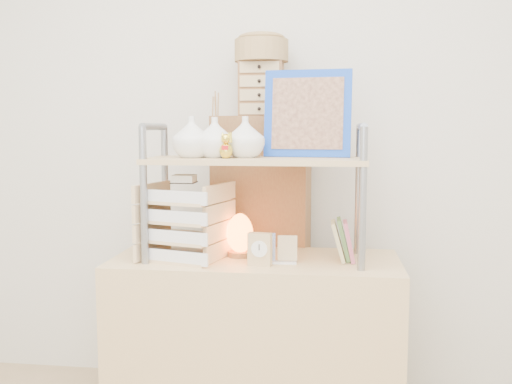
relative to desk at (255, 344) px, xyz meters
The scene contains 9 objects.
desk is the anchor object (origin of this frame).
cabinet 0.48m from the desk, 92.67° to the left, with size 0.45×0.24×1.35m, color brown.
hutch 0.84m from the desk, 166.09° to the left, with size 0.90×0.34×0.79m.
letter_tray 0.59m from the desk, behind, with size 0.35×0.34×0.35m.
salt_lamp 0.48m from the desk, 159.19° to the left, with size 0.12×0.11×0.19m.
desk_clock 0.46m from the desk, 74.84° to the right, with size 0.10×0.05×0.13m.
postcard_stand 0.43m from the desk, 37.00° to the right, with size 0.17×0.06×0.12m.
drawer_chest 1.15m from the desk, 92.84° to the left, with size 0.20×0.16×0.25m.
woven_basket 1.32m from the desk, 92.82° to the left, with size 0.25×0.25×0.10m, color olive.
Camera 1 is at (0.30, -1.13, 1.30)m, focal length 40.00 mm.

